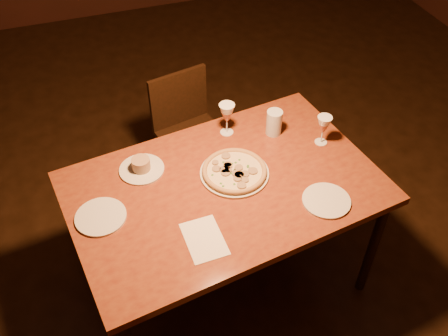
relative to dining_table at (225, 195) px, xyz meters
name	(u,v)px	position (x,y,z in m)	size (l,w,h in m)	color
floor	(237,290)	(0.04, -0.10, -0.69)	(7.00, 7.00, 0.00)	black
dining_table	(225,195)	(0.00, 0.00, 0.00)	(1.53, 1.10, 0.76)	brown
chair_far	(189,129)	(0.05, 0.82, -0.25)	(0.45, 0.45, 0.78)	black
pizza_plate	(234,171)	(0.07, 0.05, 0.09)	(0.33, 0.33, 0.04)	silver
ramekin_saucer	(141,167)	(-0.34, 0.22, 0.09)	(0.21, 0.21, 0.07)	silver
wine_glass_far	(227,119)	(0.14, 0.35, 0.16)	(0.08, 0.08, 0.18)	#C56E52
wine_glass_right	(323,130)	(0.56, 0.12, 0.15)	(0.07, 0.07, 0.16)	#C56E52
water_tumbler	(274,122)	(0.36, 0.27, 0.13)	(0.08, 0.08, 0.13)	silver
side_plate_left	(101,217)	(-0.57, -0.01, 0.07)	(0.22, 0.22, 0.01)	silver
side_plate_near	(326,201)	(0.40, -0.25, 0.07)	(0.22, 0.22, 0.01)	silver
menu_card	(204,239)	(-0.18, -0.27, 0.07)	(0.15, 0.23, 0.00)	white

